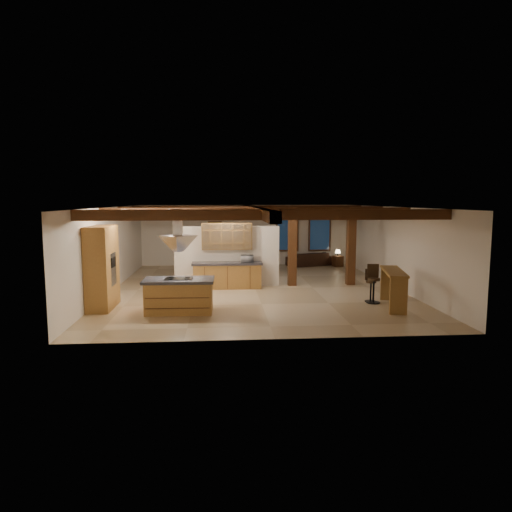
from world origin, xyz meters
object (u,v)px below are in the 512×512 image
Objects in this scene: kitchen_island at (179,295)px; bar_counter at (393,282)px; dining_table at (234,268)px; sofa at (310,259)px.

bar_counter reaches higher than kitchen_island.
dining_table is (1.71, 6.25, -0.20)m from kitchen_island.
bar_counter is (6.24, 0.19, 0.25)m from kitchen_island.
kitchen_island is 6.48m from dining_table.
sofa is 8.68m from bar_counter.
bar_counter reaches higher than dining_table.
dining_table is at bearing 74.68° from kitchen_island.
bar_counter is at bearing 1.74° from kitchen_island.
kitchen_island is 6.25m from bar_counter.
kitchen_island is 0.92× the size of bar_counter.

